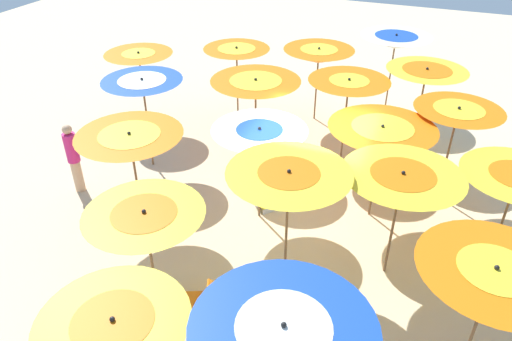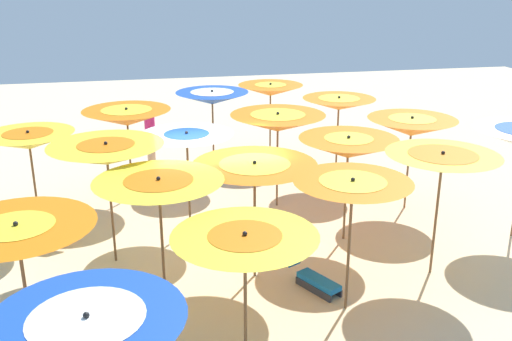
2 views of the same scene
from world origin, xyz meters
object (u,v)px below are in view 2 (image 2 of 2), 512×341
(beach_umbrella_19, at_px, (270,90))
(beach_umbrella_12, at_px, (187,141))
(beach_umbrella_8, at_px, (348,148))
(beach_umbrella_14, at_px, (339,104))
(beachgoer_1, at_px, (150,137))
(lounger_2, at_px, (315,279))
(beach_umbrella_5, at_px, (18,240))
(beach_umbrella_9, at_px, (412,127))
(lounger_0, at_px, (216,224))
(beach_umbrella_1, at_px, (245,249))
(beach_umbrella_13, at_px, (278,122))
(beach_umbrella_11, at_px, (107,154))
(beach_umbrella_2, at_px, (352,190))
(lounger_1, at_px, (51,230))
(beach_umbrella_18, at_px, (212,98))
(beach_umbrella_16, at_px, (29,141))
(beach_umbrella_17, at_px, (127,117))
(beach_umbrella_3, at_px, (442,163))
(beach_umbrella_0, at_px, (88,333))
(beach_umbrella_7, at_px, (255,173))
(beach_umbrella_6, at_px, (159,191))

(beach_umbrella_19, bearing_deg, beach_umbrella_12, 148.71)
(beach_umbrella_19, bearing_deg, beach_umbrella_8, -177.61)
(beach_umbrella_14, distance_m, beachgoer_1, 5.55)
(lounger_2, bearing_deg, beach_umbrella_19, 145.47)
(beach_umbrella_5, bearing_deg, beach_umbrella_12, -31.02)
(beach_umbrella_9, bearing_deg, lounger_0, 95.96)
(beach_umbrella_1, relative_size, beach_umbrella_13, 0.92)
(beach_umbrella_13, relative_size, beach_umbrella_19, 1.02)
(beach_umbrella_19, bearing_deg, beach_umbrella_11, 142.90)
(beach_umbrella_2, bearing_deg, lounger_1, 53.64)
(beach_umbrella_5, bearing_deg, beach_umbrella_9, -59.72)
(beach_umbrella_5, height_order, beach_umbrella_9, beach_umbrella_5)
(beach_umbrella_18, bearing_deg, beach_umbrella_11, 150.50)
(beach_umbrella_8, height_order, beach_umbrella_14, beach_umbrella_14)
(lounger_0, height_order, beachgoer_1, beachgoer_1)
(beach_umbrella_5, relative_size, beach_umbrella_18, 0.97)
(beach_umbrella_18, bearing_deg, beach_umbrella_16, 123.28)
(beach_umbrella_11, relative_size, beach_umbrella_17, 1.06)
(beach_umbrella_19, bearing_deg, beach_umbrella_3, -169.85)
(beach_umbrella_8, distance_m, beach_umbrella_13, 2.37)
(beach_umbrella_0, relative_size, beach_umbrella_18, 0.91)
(beach_umbrella_9, xyz_separation_m, lounger_1, (-0.05, 8.36, -1.86))
(beach_umbrella_7, relative_size, beachgoer_1, 1.29)
(beach_umbrella_12, bearing_deg, lounger_0, -116.94)
(beach_umbrella_2, height_order, lounger_0, beach_umbrella_2)
(beach_umbrella_2, distance_m, beach_umbrella_11, 4.75)
(beach_umbrella_9, height_order, beach_umbrella_12, beach_umbrella_9)
(beach_umbrella_5, xyz_separation_m, beach_umbrella_11, (3.29, -1.06, 0.12))
(beach_umbrella_6, xyz_separation_m, beach_umbrella_11, (1.82, 0.90, 0.13))
(beach_umbrella_1, height_order, lounger_2, beach_umbrella_1)
(lounger_1, bearing_deg, beach_umbrella_14, -97.06)
(beach_umbrella_1, distance_m, lounger_1, 6.36)
(beach_umbrella_2, bearing_deg, beach_umbrella_8, -19.02)
(beach_umbrella_6, xyz_separation_m, beach_umbrella_19, (7.93, -3.73, -0.02))
(lounger_1, distance_m, beachgoer_1, 5.01)
(beach_umbrella_2, distance_m, beach_umbrella_17, 7.10)
(beach_umbrella_12, bearing_deg, beach_umbrella_8, -109.56)
(beach_umbrella_14, xyz_separation_m, lounger_0, (-2.70, 3.73, -1.99))
(beach_umbrella_14, relative_size, beach_umbrella_18, 0.97)
(beach_umbrella_8, distance_m, beach_umbrella_18, 5.16)
(beach_umbrella_11, xyz_separation_m, beach_umbrella_16, (1.83, 1.71, -0.15))
(beach_umbrella_12, bearing_deg, beach_umbrella_7, -156.80)
(beach_umbrella_14, bearing_deg, beach_umbrella_17, 90.95)
(beach_umbrella_7, bearing_deg, beach_umbrella_11, 65.99)
(beach_umbrella_18, bearing_deg, beach_umbrella_7, 179.89)
(beach_umbrella_3, bearing_deg, beach_umbrella_7, 80.65)
(beach_umbrella_3, relative_size, lounger_0, 2.17)
(beach_umbrella_8, relative_size, beach_umbrella_14, 0.98)
(beach_umbrella_6, height_order, lounger_1, beach_umbrella_6)
(beach_umbrella_8, bearing_deg, beach_umbrella_2, 160.98)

